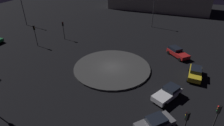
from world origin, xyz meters
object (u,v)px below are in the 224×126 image
(car_red, at_px, (177,52))
(car_white, at_px, (168,93))
(car_grey, at_px, (155,124))
(traffic_light_southwest, at_px, (63,27))
(streetlamp_southwest, at_px, (22,6))
(traffic_light_northeast_near, at_px, (186,122))
(traffic_light_south, at_px, (35,32))
(traffic_light_northeast, at_px, (217,115))
(car_yellow, at_px, (195,73))
(streetlamp_west, at_px, (154,9))

(car_red, bearing_deg, car_white, -45.61)
(car_grey, bearing_deg, traffic_light_southwest, -84.69)
(streetlamp_southwest, bearing_deg, traffic_light_northeast_near, 56.52)
(traffic_light_south, bearing_deg, traffic_light_northeast_near, -16.13)
(car_white, bearing_deg, traffic_light_northeast, 75.62)
(car_yellow, height_order, traffic_light_south, traffic_light_south)
(streetlamp_southwest, bearing_deg, car_white, 62.63)
(car_white, xyz_separation_m, traffic_light_northeast_near, (6.61, 1.56, 2.16))
(car_yellow, height_order, streetlamp_southwest, streetlamp_southwest)
(car_grey, height_order, traffic_light_northeast_near, traffic_light_northeast_near)
(traffic_light_southwest, bearing_deg, traffic_light_south, -92.62)
(car_white, distance_m, streetlamp_west, 29.73)
(traffic_light_northeast, distance_m, traffic_light_south, 34.32)
(traffic_light_northeast, bearing_deg, car_red, -43.83)
(car_red, distance_m, traffic_light_southwest, 24.72)
(car_white, xyz_separation_m, traffic_light_southwest, (-14.12, -23.39, 2.10))
(car_grey, xyz_separation_m, traffic_light_south, (-14.71, -25.84, 2.35))
(car_white, distance_m, traffic_light_south, 28.51)
(traffic_light_southwest, bearing_deg, car_yellow, 16.44)
(car_grey, relative_size, streetlamp_west, 0.58)
(car_red, bearing_deg, traffic_light_south, -122.37)
(streetlamp_west, height_order, streetlamp_southwest, streetlamp_southwest)
(car_red, height_order, streetlamp_west, streetlamp_west)
(traffic_light_northeast_near, bearing_deg, car_grey, 26.85)
(car_red, relative_size, streetlamp_west, 0.61)
(traffic_light_northeast, bearing_deg, car_white, -10.94)
(car_white, height_order, car_grey, car_grey)
(traffic_light_northeast, xyz_separation_m, traffic_light_south, (-13.85, -31.40, 0.25))
(car_white, height_order, streetlamp_southwest, streetlamp_southwest)
(traffic_light_northeast, bearing_deg, car_grey, 44.58)
(car_red, height_order, car_grey, car_grey)
(traffic_light_south, xyz_separation_m, streetlamp_west, (-19.87, 21.59, 1.73))
(car_red, xyz_separation_m, traffic_light_northeast, (17.74, 3.26, 2.11))
(streetlamp_southwest, bearing_deg, traffic_light_southwest, 68.86)
(traffic_light_northeast, distance_m, streetlamp_west, 35.17)
(traffic_light_south, height_order, traffic_light_southwest, traffic_light_south)
(car_red, xyz_separation_m, car_grey, (18.60, -2.30, 0.01))
(traffic_light_northeast, xyz_separation_m, traffic_light_southwest, (-18.88, -27.87, -0.01))
(car_grey, bearing_deg, car_white, -144.05)
(traffic_light_northeast_near, relative_size, traffic_light_south, 0.93)
(car_grey, relative_size, traffic_light_northeast_near, 1.05)
(traffic_light_south, bearing_deg, car_grey, -16.91)
(car_grey, xyz_separation_m, streetlamp_southwest, (-25.71, -37.73, 4.41))
(car_white, xyz_separation_m, car_red, (-12.98, 1.22, -0.00))
(car_yellow, relative_size, traffic_light_northeast_near, 1.12)
(car_red, relative_size, traffic_light_southwest, 1.13)
(car_white, bearing_deg, streetlamp_west, -137.26)
(traffic_light_northeast, bearing_deg, traffic_light_northeast_near, 68.17)
(car_white, bearing_deg, car_yellow, -179.02)
(car_yellow, height_order, car_grey, car_yellow)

